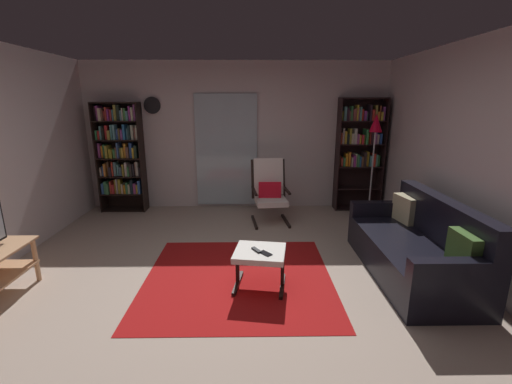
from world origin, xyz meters
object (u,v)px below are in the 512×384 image
Objects in this scene: ottoman at (260,257)px; wall_clock at (152,105)px; bookshelf_near_sofa at (360,146)px; floor_lamp_by_shelf at (375,134)px; bookshelf_near_tv at (121,155)px; leather_sofa at (416,248)px; lounge_armchair at (270,189)px; tv_remote at (256,250)px; cell_phone at (265,253)px.

wall_clock reaches higher than ottoman.
bookshelf_near_sofa reaches higher than floor_lamp_by_shelf.
bookshelf_near_tv is 1.10× the size of floor_lamp_by_shelf.
leather_sofa is 1.79m from ottoman.
lounge_armchair is at bearing 130.35° from leather_sofa.
bookshelf_near_tv is 4.88m from leather_sofa.
wall_clock reaches higher than leather_sofa.
ottoman is 2.02× the size of wall_clock.
wall_clock reaches higher than bookshelf_near_tv.
bookshelf_near_sofa is 2.64m from leather_sofa.
lounge_armchair is 7.10× the size of tv_remote.
ottoman is (-1.77, -0.26, 0.03)m from leather_sofa.
cell_phone is (2.43, -2.82, -0.59)m from bookshelf_near_tv.
wall_clock is at bearing 122.01° from ottoman.
bookshelf_near_sofa is 1.94× the size of lounge_armchair.
cell_phone reaches higher than ottoman.
wall_clock is at bearing 82.87° from cell_phone.
tv_remote is (-1.87, -2.77, -0.72)m from bookshelf_near_sofa.
bookshelf_near_sofa is 1.04× the size of leather_sofa.
wall_clock is at bearing 168.48° from floor_lamp_by_shelf.
ottoman is at bearing -171.63° from leather_sofa.
ottoman is at bearing -57.99° from wall_clock.
bookshelf_near_sofa is 3.41m from ottoman.
bookshelf_near_tv reaches higher than leather_sofa.
bookshelf_near_sofa is (4.21, 0.03, 0.14)m from bookshelf_near_tv.
lounge_armchair is (-1.56, 1.84, 0.22)m from leather_sofa.
bookshelf_near_tv is 1.87× the size of lounge_armchair.
floor_lamp_by_shelf is (1.66, 0.03, 0.88)m from lounge_armchair.
cell_phone is at bearing -57.96° from wall_clock.
bookshelf_near_sofa is at bearing 22.17° from lounge_armchair.
leather_sofa is 6.59× the size of wall_clock.
leather_sofa is 1.10× the size of floor_lamp_by_shelf.
ottoman is 3.72m from wall_clock.
tv_remote reaches higher than cell_phone.
wall_clock is at bearing 14.46° from bookshelf_near_tv.
cell_phone is 0.48× the size of wall_clock.
floor_lamp_by_shelf is (1.91, 2.14, 0.99)m from tv_remote.
bookshelf_near_tv is 2.70m from lounge_armchair.
floor_lamp_by_shelf reaches higher than leather_sofa.
bookshelf_near_sofa is at bearing 0.41° from bookshelf_near_tv.
cell_phone is at bearing -94.06° from lounge_armchair.
lounge_armchair reaches higher than cell_phone.
cell_phone is at bearing -56.84° from ottoman.
tv_remote is at bearing -58.61° from wall_clock.
cell_phone is (0.05, -0.08, 0.08)m from ottoman.
bookshelf_near_sofa reaches higher than ottoman.
wall_clock reaches higher than floor_lamp_by_shelf.
cell_phone is 3.03m from floor_lamp_by_shelf.
bookshelf_near_tv is at bearing 99.76° from tv_remote.
ottoman is at bearing -14.70° from tv_remote.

